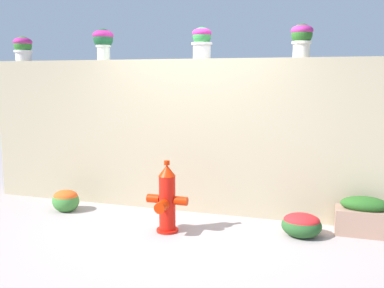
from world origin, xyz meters
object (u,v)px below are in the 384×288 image
potted_plant_0 (23,47)px  planter_box (364,216)px  potted_plant_1 (103,40)px  flower_bush_left (66,200)px  potted_plant_2 (202,41)px  fire_hydrant (167,200)px  potted_plant_3 (302,37)px  flower_bush_right (302,224)px

potted_plant_0 → planter_box: 5.29m
planter_box → potted_plant_0: bearing=175.3°
potted_plant_1 → flower_bush_left: 2.27m
potted_plant_2 → fire_hydrant: potted_plant_2 is taller
planter_box → potted_plant_3: bearing=154.6°
potted_plant_0 → planter_box: potted_plant_0 is taller
potted_plant_0 → potted_plant_3: (4.07, -0.02, 0.04)m
potted_plant_3 → potted_plant_0: bearing=179.7°
potted_plant_2 → fire_hydrant: bearing=-98.8°
potted_plant_1 → flower_bush_left: potted_plant_1 is taller
potted_plant_1 → flower_bush_right: 3.62m
planter_box → potted_plant_1: bearing=173.7°
potted_plant_2 → flower_bush_left: (-1.75, -0.61, -2.12)m
fire_hydrant → potted_plant_3: bearing=34.4°
potted_plant_1 → fire_hydrant: 2.53m
potted_plant_1 → flower_bush_right: potted_plant_1 is taller
flower_bush_right → potted_plant_1: bearing=167.0°
potted_plant_3 → flower_bush_right: (0.11, -0.64, -2.15)m
flower_bush_left → flower_bush_right: size_ratio=0.81×
fire_hydrant → flower_bush_right: fire_hydrant is taller
potted_plant_0 → potted_plant_1: size_ratio=0.85×
potted_plant_3 → fire_hydrant: potted_plant_3 is taller
fire_hydrant → flower_bush_right: (1.52, 0.32, -0.24)m
potted_plant_0 → fire_hydrant: (2.65, -0.99, -1.87)m
potted_plant_2 → flower_bush_right: bearing=-24.8°
potted_plant_0 → flower_bush_right: bearing=-9.1°
potted_plant_1 → planter_box: potted_plant_1 is taller
potted_plant_1 → flower_bush_left: size_ratio=1.18×
potted_plant_1 → potted_plant_2: (1.44, -0.02, -0.04)m
potted_plant_3 → fire_hydrant: size_ratio=0.48×
flower_bush_left → fire_hydrant: bearing=-12.3°
flower_bush_left → potted_plant_3: bearing=11.6°
potted_plant_2 → planter_box: 2.94m
fire_hydrant → flower_bush_left: size_ratio=2.30×
potted_plant_1 → potted_plant_3: (2.71, -0.01, -0.03)m
potted_plant_3 → potted_plant_2: bearing=-179.7°
potted_plant_1 → flower_bush_left: (-0.30, -0.63, -2.16)m
flower_bush_right → flower_bush_left: bearing=179.5°
fire_hydrant → potted_plant_0: bearing=159.5°
potted_plant_3 → flower_bush_right: 2.25m
potted_plant_2 → potted_plant_3: size_ratio=1.00×
potted_plant_3 → fire_hydrant: (-1.41, -0.97, -1.91)m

